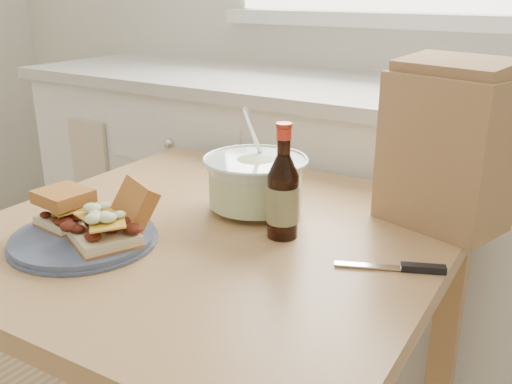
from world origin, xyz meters
The scene contains 9 objects.
cabinet_run centered at (0.00, 1.70, 0.47)m, with size 2.50×0.64×0.94m.
dining_table centered at (0.06, 0.89, 0.65)m, with size 0.96×0.96×0.76m.
plate centered at (-0.11, 0.70, 0.77)m, with size 0.27×0.27×0.02m, color #44516F.
sandwich_left centered at (-0.17, 0.72, 0.82)m, with size 0.11×0.10×0.07m.
sandwich_right centered at (-0.04, 0.72, 0.82)m, with size 0.15×0.20×0.10m.
coleslaw_bowl centered at (0.07, 1.03, 0.82)m, with size 0.23×0.23×0.23m.
beer_bottle centered at (0.20, 0.94, 0.85)m, with size 0.06×0.06×0.23m.
knife centered at (0.45, 0.93, 0.77)m, with size 0.18×0.09×0.01m.
paper_bag centered at (0.43, 1.18, 0.92)m, with size 0.24×0.15×0.31m, color #926947.
Camera 1 is at (0.72, 0.05, 1.23)m, focal length 40.00 mm.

